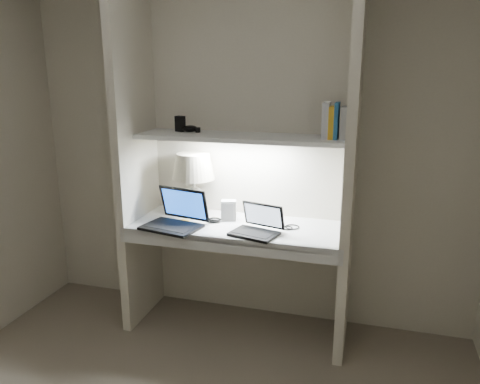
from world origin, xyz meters
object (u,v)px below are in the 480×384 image
(laptop_netbook, at_px, (257,227))
(book_row, at_px, (339,122))
(table_lamp, at_px, (194,174))
(laptop_main, at_px, (176,218))
(speaker, at_px, (229,210))

(laptop_netbook, xyz_separation_m, book_row, (0.46, 0.24, 0.66))
(table_lamp, distance_m, laptop_netbook, 0.66)
(laptop_main, height_order, speaker, laptop_main)
(table_lamp, bearing_deg, laptop_main, -94.19)
(laptop_main, relative_size, book_row, 1.88)
(laptop_main, height_order, book_row, book_row)
(table_lamp, distance_m, laptop_main, 0.37)
(table_lamp, xyz_separation_m, laptop_netbook, (0.54, -0.27, -0.26))
(speaker, relative_size, book_row, 0.63)
(speaker, bearing_deg, book_row, -11.15)
(laptop_netbook, height_order, speaker, laptop_netbook)
(table_lamp, relative_size, book_row, 1.97)
(table_lamp, distance_m, book_row, 1.08)
(book_row, bearing_deg, laptop_main, -166.27)
(book_row, bearing_deg, laptop_netbook, -152.59)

